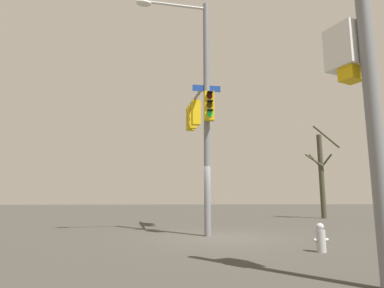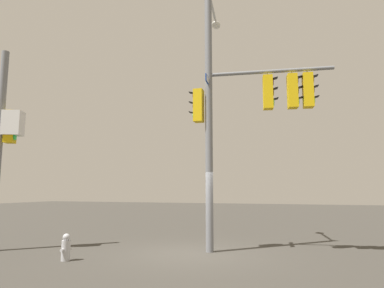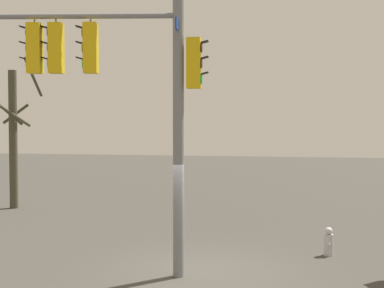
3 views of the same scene
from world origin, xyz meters
TOP-DOWN VIEW (x-y plane):
  - ground_plane at (0.00, 0.00)m, footprint 80.00×80.00m
  - main_signal_pole_assembly at (0.71, -1.26)m, footprint 3.33×4.62m
  - bare_tree_behind_pole at (-7.82, -8.67)m, footprint 1.87×1.62m
  - fire_hydrant_fallback at (-2.12, 3.00)m, footprint 0.38×0.24m

SIDE VIEW (x-z plane):
  - ground_plane at x=0.00m, z-range 0.00..0.00m
  - fire_hydrant_fallback at x=-2.12m, z-range -0.02..0.71m
  - bare_tree_behind_pole at x=-7.82m, z-range -0.03..5.78m
  - main_signal_pole_assembly at x=0.71m, z-range 0.50..9.57m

